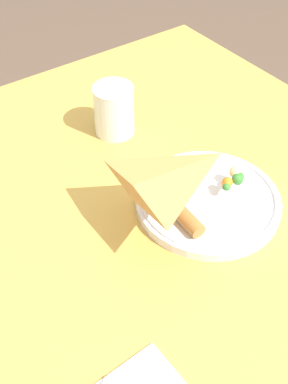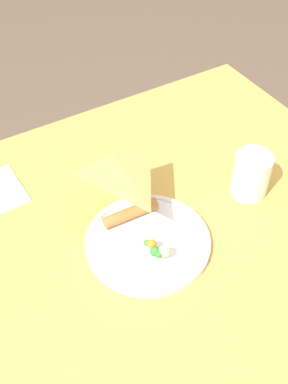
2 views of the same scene
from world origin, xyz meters
TOP-DOWN VIEW (x-y plane):
  - dining_table at (0.00, 0.00)m, footprint 1.06×0.82m
  - plate_pizza at (-0.00, -0.03)m, footprint 0.24×0.24m
  - milk_glass at (0.25, -0.02)m, footprint 0.08×0.08m

SIDE VIEW (x-z plane):
  - dining_table at x=0.00m, z-range 0.26..1.02m
  - plate_pizza at x=0.00m, z-range 0.74..0.79m
  - milk_glass at x=0.25m, z-range 0.75..0.84m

